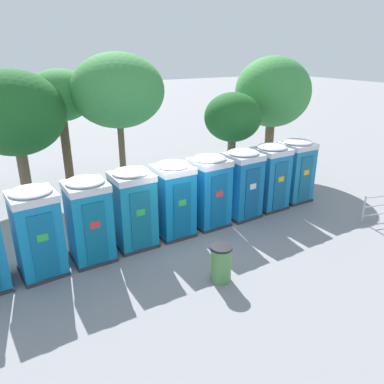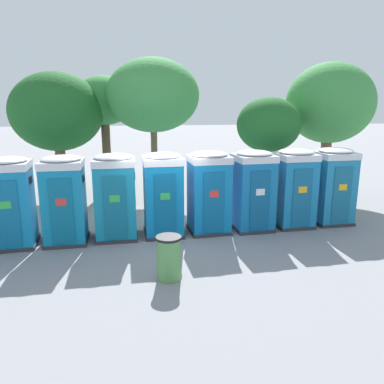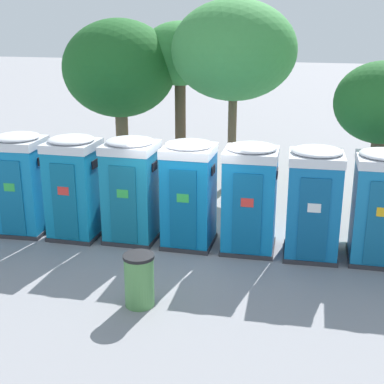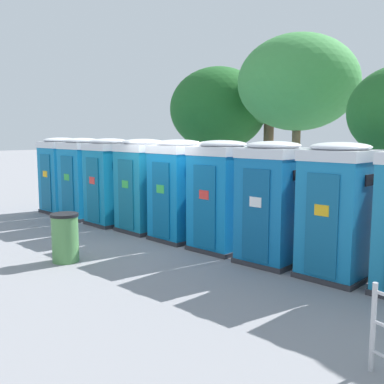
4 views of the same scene
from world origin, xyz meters
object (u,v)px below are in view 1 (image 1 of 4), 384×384
at_px(portapotty_4, 174,199).
at_px(street_tree_1, 233,118).
at_px(portapotty_5, 209,191).
at_px(street_tree_0, 14,114).
at_px(portapotty_2, 89,219).
at_px(street_tree_3, 273,93).
at_px(street_tree_4, 118,91).
at_px(trash_can, 221,263).
at_px(portapotty_7, 270,177).
at_px(portapotty_1, 37,232).
at_px(portapotty_8, 295,170).
at_px(portapotty_3, 133,208).
at_px(street_tree_2, 60,97).
at_px(portapotty_6, 242,184).

distance_m(portapotty_4, street_tree_1, 5.47).
bearing_deg(portapotty_5, street_tree_0, 135.01).
height_order(portapotty_2, street_tree_3, street_tree_3).
distance_m(street_tree_4, trash_can, 8.89).
xyz_separation_m(portapotty_7, street_tree_1, (0.00, 2.64, 1.83)).
bearing_deg(street_tree_0, street_tree_4, -6.29).
xyz_separation_m(portapotty_1, trash_can, (4.15, -2.73, -0.76)).
bearing_deg(portapotty_7, portapotty_8, 5.39).
bearing_deg(trash_can, portapotty_3, 113.73).
distance_m(portapotty_2, portapotty_7, 7.12).
xyz_separation_m(portapotty_1, street_tree_2, (2.18, 6.58, 2.72)).
bearing_deg(street_tree_0, portapotty_8, -27.81).
distance_m(portapotty_5, street_tree_1, 4.39).
xyz_separation_m(portapotty_2, street_tree_3, (10.05, 4.08, 2.65)).
relative_size(street_tree_2, street_tree_4, 0.89).
relative_size(portapotty_2, street_tree_1, 0.60).
distance_m(portapotty_7, street_tree_0, 10.00).
height_order(street_tree_0, street_tree_2, street_tree_0).
bearing_deg(street_tree_4, portapotty_1, -128.63).
height_order(portapotty_5, portapotty_8, same).
height_order(portapotty_2, portapotty_5, same).
relative_size(portapotty_4, trash_can, 2.47).
bearing_deg(portapotty_5, street_tree_4, 106.04).
height_order(street_tree_1, street_tree_4, street_tree_4).
bearing_deg(portapotty_7, trash_can, -143.11).
distance_m(portapotty_2, trash_can, 4.00).
xyz_separation_m(portapotty_5, street_tree_0, (-5.37, 5.37, 2.31)).
bearing_deg(portapotty_2, street_tree_1, 23.64).
relative_size(portapotty_6, street_tree_0, 0.49).
relative_size(portapotty_1, portapotty_6, 1.00).
height_order(portapotty_2, street_tree_0, street_tree_0).
xyz_separation_m(portapotty_8, street_tree_3, (1.52, 3.48, 2.65)).
relative_size(portapotty_1, portapotty_5, 1.00).
bearing_deg(portapotty_1, trash_can, -33.32).
height_order(portapotty_1, portapotty_3, same).
xyz_separation_m(portapotty_4, portapotty_5, (1.42, 0.08, -0.00)).
height_order(portapotty_4, street_tree_1, street_tree_1).
xyz_separation_m(portapotty_6, trash_can, (-2.96, -3.16, -0.76)).
distance_m(portapotty_4, trash_can, 3.15).
bearing_deg(street_tree_4, street_tree_0, 173.71).
relative_size(portapotty_2, street_tree_4, 0.44).
bearing_deg(street_tree_3, trash_can, -136.70).
distance_m(portapotty_1, portapotty_2, 1.42).
distance_m(portapotty_2, street_tree_4, 6.67).
bearing_deg(street_tree_3, portapotty_3, -155.65).
relative_size(portapotty_2, street_tree_0, 0.49).
height_order(portapotty_1, portapotty_2, same).
distance_m(portapotty_3, trash_can, 3.35).
xyz_separation_m(portapotty_6, street_tree_2, (-4.93, 6.14, 2.72)).
relative_size(portapotty_1, portapotty_4, 1.00).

